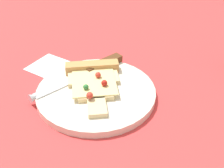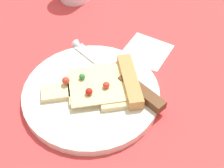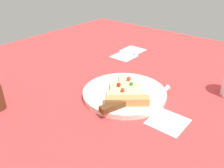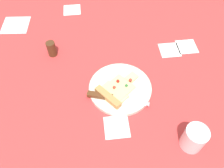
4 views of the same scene
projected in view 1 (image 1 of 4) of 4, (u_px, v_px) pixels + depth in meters
ground_plane at (98, 99)px, 63.54cm from camera, size 147.01×147.01×3.00cm
plate at (95, 92)px, 61.87cm from camera, size 25.10×25.10×1.56cm
pizza_slice at (94, 79)px, 62.99cm from camera, size 18.40×17.07×2.66cm
knife at (88, 72)px, 65.84cm from camera, size 23.54×9.13×2.45cm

